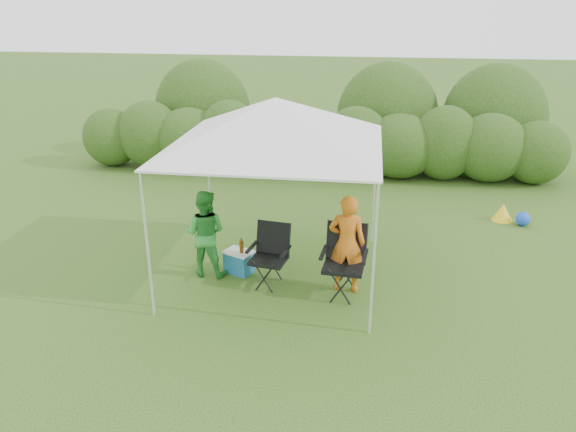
# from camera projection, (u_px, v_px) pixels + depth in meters

# --- Properties ---
(ground) EXTENTS (70.00, 70.00, 0.00)m
(ground) POSITION_uv_depth(u_px,v_px,m) (272.00, 288.00, 8.61)
(ground) COLOR #3F631F
(hedge) EXTENTS (12.03, 1.53, 1.80)m
(hedge) POSITION_uv_depth(u_px,v_px,m) (313.00, 142.00, 13.83)
(hedge) COLOR #305219
(hedge) RESTS_ON ground
(canopy) EXTENTS (3.10, 3.10, 2.83)m
(canopy) POSITION_uv_depth(u_px,v_px,m) (276.00, 123.00, 8.16)
(canopy) COLOR silver
(canopy) RESTS_ON ground
(chair_right) EXTENTS (0.70, 0.65, 1.07)m
(chair_right) POSITION_uv_depth(u_px,v_px,m) (345.00, 256.00, 8.29)
(chair_right) COLOR black
(chair_right) RESTS_ON ground
(chair_left) EXTENTS (0.66, 0.61, 0.96)m
(chair_left) POSITION_uv_depth(u_px,v_px,m) (271.00, 251.00, 8.60)
(chair_left) COLOR black
(chair_left) RESTS_ON ground
(man) EXTENTS (0.58, 0.41, 1.52)m
(man) POSITION_uv_depth(u_px,v_px,m) (347.00, 244.00, 8.31)
(man) COLOR orange
(man) RESTS_ON ground
(woman) EXTENTS (0.71, 0.57, 1.41)m
(woman) POSITION_uv_depth(u_px,v_px,m) (205.00, 233.00, 8.82)
(woman) COLOR green
(woman) RESTS_ON ground
(cooler) EXTENTS (0.54, 0.47, 0.37)m
(cooler) POSITION_uv_depth(u_px,v_px,m) (239.00, 262.00, 9.05)
(cooler) COLOR #1F628F
(cooler) RESTS_ON ground
(bottle) EXTENTS (0.07, 0.07, 0.25)m
(bottle) POSITION_uv_depth(u_px,v_px,m) (242.00, 245.00, 8.89)
(bottle) COLOR #592D0C
(bottle) RESTS_ON cooler
(lawn_toy) EXTENTS (0.68, 0.56, 0.34)m
(lawn_toy) POSITION_uv_depth(u_px,v_px,m) (508.00, 214.00, 11.08)
(lawn_toy) COLOR yellow
(lawn_toy) RESTS_ON ground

